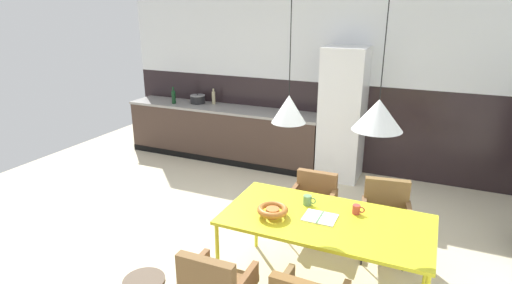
# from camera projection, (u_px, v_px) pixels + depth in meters

# --- Properties ---
(ground_plane) EXTENTS (8.99, 8.99, 0.00)m
(ground_plane) POSITION_uv_depth(u_px,v_px,m) (231.00, 270.00, 4.10)
(ground_plane) COLOR beige
(back_wall_splashback_dark) EXTENTS (6.92, 0.12, 1.38)m
(back_wall_splashback_dark) POSITION_uv_depth(u_px,v_px,m) (321.00, 124.00, 6.64)
(back_wall_splashback_dark) COLOR black
(back_wall_splashback_dark) RESTS_ON ground
(back_wall_panel_upper) EXTENTS (6.92, 0.12, 1.38)m
(back_wall_panel_upper) POSITION_uv_depth(u_px,v_px,m) (326.00, 37.00, 6.21)
(back_wall_panel_upper) COLOR silver
(back_wall_panel_upper) RESTS_ON back_wall_splashback_dark
(kitchen_counter) EXTENTS (3.42, 0.63, 0.90)m
(kitchen_counter) POSITION_uv_depth(u_px,v_px,m) (223.00, 133.00, 7.03)
(kitchen_counter) COLOR #433129
(kitchen_counter) RESTS_ON ground
(refrigerator_column) EXTENTS (0.61, 0.60, 1.97)m
(refrigerator_column) POSITION_uv_depth(u_px,v_px,m) (343.00, 115.00, 6.08)
(refrigerator_column) COLOR silver
(refrigerator_column) RESTS_ON ground
(dining_table) EXTENTS (1.80, 0.93, 0.75)m
(dining_table) POSITION_uv_depth(u_px,v_px,m) (326.00, 223.00, 3.60)
(dining_table) COLOR gold
(dining_table) RESTS_ON ground
(armchair_corner_seat) EXTENTS (0.50, 0.48, 0.74)m
(armchair_corner_seat) POSITION_uv_depth(u_px,v_px,m) (313.00, 197.00, 4.59)
(armchair_corner_seat) COLOR brown
(armchair_corner_seat) RESTS_ON ground
(armchair_facing_counter) EXTENTS (0.55, 0.54, 0.80)m
(armchair_facing_counter) POSITION_uv_depth(u_px,v_px,m) (386.00, 210.00, 4.24)
(armchair_facing_counter) COLOR brown
(armchair_facing_counter) RESTS_ON ground
(armchair_far_side) EXTENTS (0.50, 0.48, 0.80)m
(armchair_far_side) POSITION_uv_depth(u_px,v_px,m) (214.00, 283.00, 3.10)
(armchair_far_side) COLOR brown
(armchair_far_side) RESTS_ON ground
(fruit_bowl) EXTENTS (0.28, 0.28, 0.09)m
(fruit_bowl) POSITION_uv_depth(u_px,v_px,m) (273.00, 210.00, 3.60)
(fruit_bowl) COLOR #B2662D
(fruit_bowl) RESTS_ON dining_table
(open_book) EXTENTS (0.28, 0.23, 0.02)m
(open_book) POSITION_uv_depth(u_px,v_px,m) (320.00, 218.00, 3.59)
(open_book) COLOR white
(open_book) RESTS_ON dining_table
(mug_glass_clear) EXTENTS (0.11, 0.07, 0.08)m
(mug_glass_clear) POSITION_uv_depth(u_px,v_px,m) (357.00, 209.00, 3.66)
(mug_glass_clear) COLOR #B23D33
(mug_glass_clear) RESTS_ON dining_table
(mug_tall_blue) EXTENTS (0.12, 0.08, 0.09)m
(mug_tall_blue) POSITION_uv_depth(u_px,v_px,m) (308.00, 200.00, 3.82)
(mug_tall_blue) COLOR #5B8456
(mug_tall_blue) RESTS_ON dining_table
(cooking_pot) EXTENTS (0.26, 0.26, 0.17)m
(cooking_pot) POSITION_uv_depth(u_px,v_px,m) (198.00, 99.00, 7.15)
(cooking_pot) COLOR black
(cooking_pot) RESTS_ON kitchen_counter
(bottle_spice_small) EXTENTS (0.06, 0.06, 0.27)m
(bottle_spice_small) POSITION_uv_depth(u_px,v_px,m) (214.00, 97.00, 7.09)
(bottle_spice_small) COLOR tan
(bottle_spice_small) RESTS_ON kitchen_counter
(bottle_vinegar_dark) EXTENTS (0.07, 0.07, 0.29)m
(bottle_vinegar_dark) POSITION_uv_depth(u_px,v_px,m) (174.00, 97.00, 7.12)
(bottle_vinegar_dark) COLOR #0F3319
(bottle_vinegar_dark) RESTS_ON kitchen_counter
(pendant_lamp_over_table_near) EXTENTS (0.29, 0.29, 1.13)m
(pendant_lamp_over_table_near) POSITION_uv_depth(u_px,v_px,m) (289.00, 109.00, 3.40)
(pendant_lamp_over_table_near) COLOR black
(pendant_lamp_over_table_far) EXTENTS (0.38, 0.38, 1.11)m
(pendant_lamp_over_table_far) POSITION_uv_depth(u_px,v_px,m) (378.00, 115.00, 3.10)
(pendant_lamp_over_table_far) COLOR black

